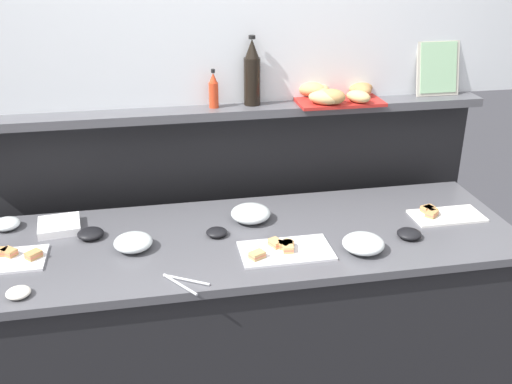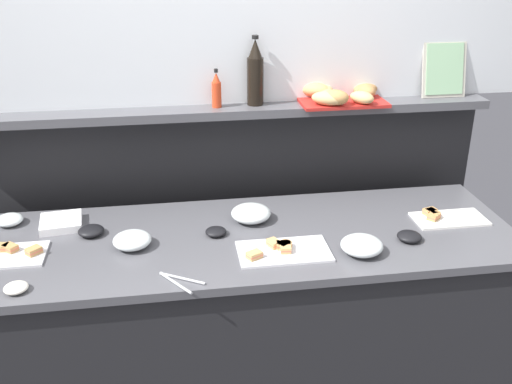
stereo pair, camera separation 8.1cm
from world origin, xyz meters
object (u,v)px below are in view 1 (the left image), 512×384
(sandwich_platter_rear, at_px, (443,215))
(condiment_bowl_teal, at_px, (409,234))
(wine_bottle_dark, at_px, (252,74))
(bread_basket, at_px, (336,94))
(glass_bowl_extra, at_px, (133,243))
(condiment_bowl_cream, at_px, (18,293))
(sandwich_platter_front, at_px, (284,250))
(hot_sauce_bottle, at_px, (214,91))
(napkin_stack, at_px, (59,226))
(condiment_bowl_dark, at_px, (91,234))
(condiment_bowl_red, at_px, (217,232))
(glass_bowl_large, at_px, (363,244))
(glass_bowl_medium, at_px, (6,224))
(glass_bowl_small, at_px, (251,214))
(serving_tongs, at_px, (182,282))
(framed_picture, at_px, (438,68))

(sandwich_platter_rear, bearing_deg, condiment_bowl_teal, -145.80)
(wine_bottle_dark, distance_m, bread_basket, 0.41)
(glass_bowl_extra, xyz_separation_m, condiment_bowl_cream, (-0.39, -0.26, -0.01))
(sandwich_platter_front, relative_size, hot_sauce_bottle, 2.05)
(sandwich_platter_front, distance_m, napkin_stack, 0.96)
(glass_bowl_extra, height_order, condiment_bowl_teal, glass_bowl_extra)
(sandwich_platter_front, bearing_deg, hot_sauce_bottle, 106.11)
(glass_bowl_extra, distance_m, bread_basket, 1.17)
(glass_bowl_extra, relative_size, bread_basket, 0.36)
(napkin_stack, bearing_deg, condiment_bowl_dark, -36.36)
(bread_basket, bearing_deg, condiment_bowl_cream, -151.03)
(glass_bowl_extra, relative_size, condiment_bowl_red, 1.75)
(condiment_bowl_dark, distance_m, napkin_stack, 0.17)
(glass_bowl_large, relative_size, condiment_bowl_red, 1.89)
(condiment_bowl_cream, bearing_deg, sandwich_platter_rear, 9.87)
(glass_bowl_large, xyz_separation_m, glass_bowl_medium, (-1.42, 0.46, -0.01))
(napkin_stack, height_order, wine_bottle_dark, wine_bottle_dark)
(glass_bowl_small, distance_m, serving_tongs, 0.55)
(condiment_bowl_teal, bearing_deg, glass_bowl_small, 155.76)
(condiment_bowl_dark, xyz_separation_m, serving_tongs, (0.35, -0.41, -0.01))
(glass_bowl_medium, xyz_separation_m, glass_bowl_small, (1.03, -0.12, 0.01))
(sandwich_platter_front, height_order, condiment_bowl_teal, same)
(condiment_bowl_teal, bearing_deg, glass_bowl_medium, 166.52)
(sandwich_platter_rear, xyz_separation_m, wine_bottle_dark, (-0.77, 0.48, 0.55))
(hot_sauce_bottle, bearing_deg, napkin_stack, -158.45)
(serving_tongs, xyz_separation_m, napkin_stack, (-0.48, 0.51, 0.01))
(glass_bowl_small, distance_m, bread_basket, 0.71)
(condiment_bowl_cream, relative_size, serving_tongs, 0.52)
(glass_bowl_large, distance_m, serving_tongs, 0.73)
(glass_bowl_small, distance_m, framed_picture, 1.18)
(sandwich_platter_rear, xyz_separation_m, hot_sauce_bottle, (-0.95, 0.47, 0.49))
(glass_bowl_large, bearing_deg, condiment_bowl_cream, -176.54)
(condiment_bowl_red, distance_m, condiment_bowl_cream, 0.79)
(hot_sauce_bottle, bearing_deg, wine_bottle_dark, 5.24)
(sandwich_platter_rear, relative_size, framed_picture, 1.17)
(glass_bowl_medium, bearing_deg, framed_picture, 7.22)
(glass_bowl_large, height_order, condiment_bowl_red, glass_bowl_large)
(hot_sauce_bottle, distance_m, framed_picture, 1.10)
(condiment_bowl_dark, relative_size, bread_basket, 0.25)
(glass_bowl_medium, bearing_deg, glass_bowl_small, -6.54)
(serving_tongs, distance_m, framed_picture, 1.65)
(glass_bowl_medium, bearing_deg, glass_bowl_extra, -27.83)
(condiment_bowl_dark, bearing_deg, glass_bowl_extra, -36.74)
(glass_bowl_extra, height_order, framed_picture, framed_picture)
(bread_basket, bearing_deg, framed_picture, 4.77)
(napkin_stack, bearing_deg, sandwich_platter_rear, -6.52)
(napkin_stack, xyz_separation_m, hot_sauce_bottle, (0.70, 0.28, 0.48))
(glass_bowl_small, bearing_deg, sandwich_platter_front, -75.08)
(condiment_bowl_red, distance_m, condiment_bowl_teal, 0.79)
(glass_bowl_large, distance_m, framed_picture, 1.08)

